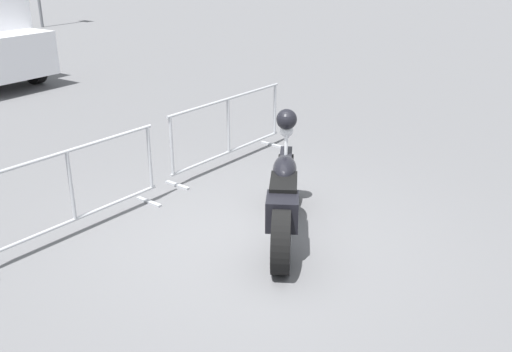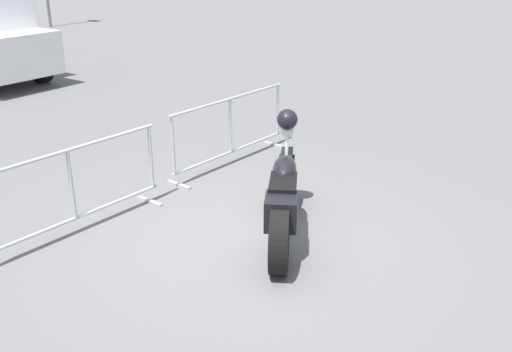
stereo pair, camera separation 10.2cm
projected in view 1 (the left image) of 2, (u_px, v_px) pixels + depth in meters
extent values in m
plane|color=#5B5B5E|center=(250.00, 239.00, 6.71)|extent=(120.00, 120.00, 0.00)
cylinder|color=black|center=(286.00, 180.00, 7.47)|extent=(0.69, 0.53, 0.69)
cylinder|color=black|center=(281.00, 242.00, 5.92)|extent=(0.69, 0.53, 0.69)
cube|color=silver|center=(284.00, 199.00, 6.65)|extent=(0.91, 0.69, 0.30)
ellipsoid|color=black|center=(285.00, 169.00, 6.72)|extent=(0.66, 0.55, 0.28)
cube|color=black|center=(284.00, 185.00, 6.38)|extent=(0.64, 0.55, 0.13)
cube|color=black|center=(282.00, 212.00, 6.10)|extent=(0.51, 0.50, 0.35)
cube|color=black|center=(286.00, 154.00, 7.33)|extent=(0.45, 0.35, 0.06)
cylinder|color=silver|center=(286.00, 146.00, 7.17)|extent=(0.06, 0.06, 0.49)
sphere|color=silver|center=(286.00, 131.00, 7.15)|extent=(0.17, 0.17, 0.17)
sphere|color=black|center=(287.00, 119.00, 7.04)|extent=(0.26, 0.26, 0.26)
cylinder|color=#9EA0A5|center=(66.00, 152.00, 6.41)|extent=(2.51, 0.14, 0.04)
cylinder|color=#9EA0A5|center=(75.00, 219.00, 6.73)|extent=(2.51, 0.14, 0.04)
cylinder|color=#9EA0A5|center=(71.00, 186.00, 6.57)|extent=(0.05, 0.05, 0.85)
cylinder|color=#9EA0A5|center=(150.00, 158.00, 7.45)|extent=(0.05, 0.05, 0.85)
cube|color=#9EA0A5|center=(149.00, 202.00, 7.63)|extent=(0.08, 0.44, 0.03)
cylinder|color=#9EA0A5|center=(228.00, 99.00, 8.60)|extent=(2.51, 0.14, 0.04)
cylinder|color=#9EA0A5|center=(229.00, 152.00, 8.92)|extent=(2.51, 0.14, 0.04)
cylinder|color=#9EA0A5|center=(171.00, 146.00, 7.88)|extent=(0.05, 0.05, 0.85)
cylinder|color=#9EA0A5|center=(228.00, 126.00, 8.76)|extent=(0.05, 0.05, 0.85)
cylinder|color=#9EA0A5|center=(275.00, 109.00, 9.64)|extent=(0.05, 0.05, 0.85)
cube|color=#9EA0A5|center=(177.00, 185.00, 8.16)|extent=(0.08, 0.44, 0.03)
cube|color=#9EA0A5|center=(272.00, 145.00, 9.82)|extent=(0.08, 0.44, 0.03)
cube|color=silver|center=(11.00, 56.00, 13.05)|extent=(1.93, 0.96, 1.00)
cylinder|color=black|center=(34.00, 69.00, 14.08)|extent=(0.26, 0.73, 0.72)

